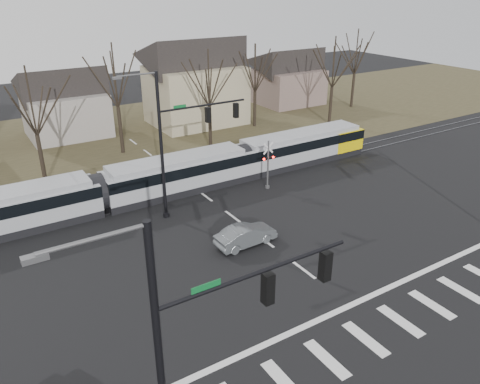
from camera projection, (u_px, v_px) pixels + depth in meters
ground at (327, 288)px, 25.58m from camera, size 140.00×140.00×0.00m
grass_verge at (127, 137)px, 50.27m from camera, size 140.00×28.00×0.01m
crosswalk at (383, 330)px, 22.49m from camera, size 27.00×2.60×0.01m
stop_line at (351, 305)px, 24.19m from camera, size 28.00×0.35×0.01m
lane_dashes at (194, 188)px, 37.93m from camera, size 0.18×30.00×0.01m
rail_pair at (195, 188)px, 37.76m from camera, size 90.00×1.52×0.06m
tram at (176, 173)px, 36.55m from camera, size 38.04×2.82×2.88m
sedan at (246, 235)px, 29.51m from camera, size 1.74×4.17×1.34m
signal_pole_near_left at (211, 344)px, 13.56m from camera, size 9.28×0.44×10.20m
signal_pole_far at (183, 136)px, 31.71m from camera, size 9.28×0.44×10.20m
rail_crossing_signal at (268, 166)px, 37.10m from camera, size 1.08×0.36×4.00m
tree_row at (163, 99)px, 44.55m from camera, size 59.20×7.20×10.00m
house_b at (64, 99)px, 49.30m from camera, size 8.64×7.56×7.65m
house_c at (195, 78)px, 53.25m from camera, size 10.80×8.64×10.10m
house_d at (289, 74)px, 62.58m from camera, size 8.64×7.56×7.65m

